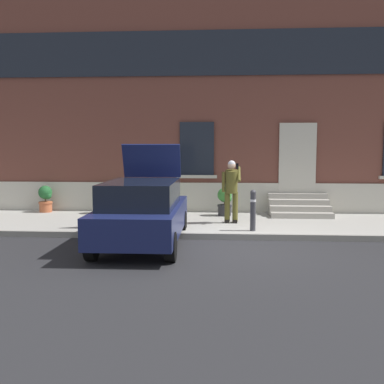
{
  "coord_description": "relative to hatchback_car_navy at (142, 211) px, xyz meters",
  "views": [
    {
      "loc": [
        -0.27,
        -9.95,
        2.29
      ],
      "look_at": [
        -1.05,
        1.6,
        1.1
      ],
      "focal_mm": 42.15,
      "sensor_mm": 36.0,
      "label": 1
    }
  ],
  "objects": [
    {
      "name": "ground_plane",
      "position": [
        2.09,
        -0.11,
        -0.8
      ],
      "size": [
        80.0,
        80.0,
        0.0
      ],
      "primitive_type": "plane",
      "color": "#232326"
    },
    {
      "name": "sidewalk",
      "position": [
        2.09,
        2.69,
        -0.72
      ],
      "size": [
        24.0,
        3.6,
        0.15
      ],
      "primitive_type": "cube",
      "color": "#99968E",
      "rests_on": "ground"
    },
    {
      "name": "curb_edge",
      "position": [
        2.09,
        0.83,
        -0.72
      ],
      "size": [
        24.0,
        0.12,
        0.15
      ],
      "primitive_type": "cube",
      "color": "gray",
      "rests_on": "ground"
    },
    {
      "name": "building_facade",
      "position": [
        2.09,
        5.18,
        2.93
      ],
      "size": [
        24.0,
        1.52,
        7.5
      ],
      "color": "brown",
      "rests_on": "ground"
    },
    {
      "name": "entrance_stoop",
      "position": [
        4.19,
        4.01,
        -0.41
      ],
      "size": [
        1.84,
        1.28,
        0.64
      ],
      "color": "#9E998E",
      "rests_on": "sidewalk"
    },
    {
      "name": "hatchback_car_navy",
      "position": [
        0.0,
        0.0,
        0.0
      ],
      "size": [
        1.82,
        4.08,
        2.34
      ],
      "color": "#161E4C",
      "rests_on": "ground"
    },
    {
      "name": "bollard_near_person",
      "position": [
        2.59,
        1.24,
        -0.09
      ],
      "size": [
        0.15,
        0.15,
        1.04
      ],
      "color": "#333338",
      "rests_on": "sidewalk"
    },
    {
      "name": "person_on_phone",
      "position": [
        2.06,
        2.33,
        0.35
      ],
      "size": [
        0.51,
        0.5,
        1.74
      ],
      "rotation": [
        0.0,
        0.0,
        0.14
      ],
      "color": "#514C1E",
      "rests_on": "sidewalk"
    },
    {
      "name": "planter_terracotta",
      "position": [
        -3.9,
        4.07,
        -0.19
      ],
      "size": [
        0.44,
        0.44,
        0.86
      ],
      "color": "#B25B38",
      "rests_on": "sidewalk"
    },
    {
      "name": "planter_cream",
      "position": [
        -1.97,
        3.88,
        -0.19
      ],
      "size": [
        0.44,
        0.44,
        0.86
      ],
      "color": "beige",
      "rests_on": "sidewalk"
    },
    {
      "name": "planter_olive",
      "position": [
        -0.04,
        4.14,
        -0.19
      ],
      "size": [
        0.44,
        0.44,
        0.86
      ],
      "color": "#606B38",
      "rests_on": "sidewalk"
    },
    {
      "name": "planter_charcoal",
      "position": [
        1.9,
        3.69,
        -0.19
      ],
      "size": [
        0.44,
        0.44,
        0.86
      ],
      "color": "#2D2D30",
      "rests_on": "sidewalk"
    }
  ]
}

